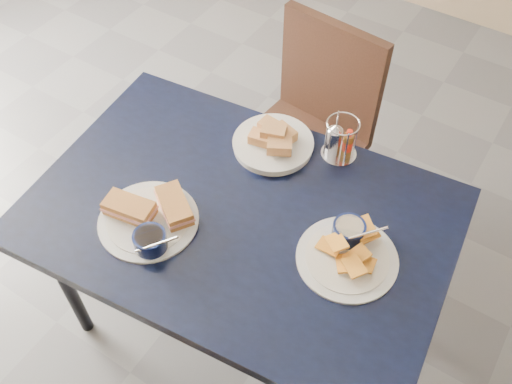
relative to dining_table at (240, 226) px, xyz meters
The scene contains 7 objects.
ground 0.70m from the dining_table, 26.69° to the right, with size 6.00×6.00×0.00m, color #535358.
dining_table is the anchor object (origin of this frame).
chair_far 0.70m from the dining_table, 100.30° to the left, with size 0.46×0.44×0.90m.
sandwich_plate 0.27m from the dining_table, 138.59° to the right, with size 0.31×0.28×0.12m.
plantain_plate 0.33m from the dining_table, ahead, with size 0.27×0.27×0.12m.
bread_basket 0.29m from the dining_table, 101.33° to the left, with size 0.25×0.25×0.08m.
condiment_caddy 0.40m from the dining_table, 70.17° to the left, with size 0.11×0.11×0.14m.
Camera 1 is at (0.45, -0.74, 2.05)m, focal length 40.00 mm.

